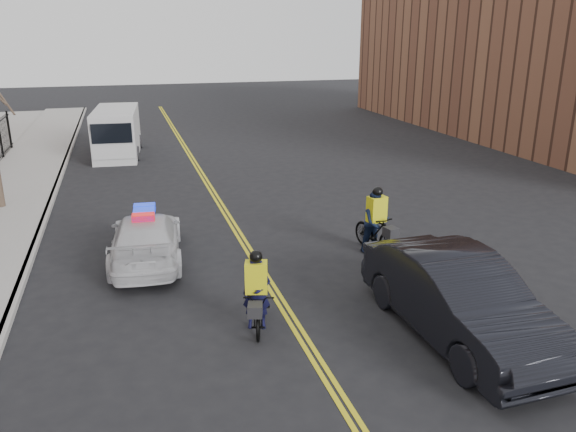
{
  "coord_description": "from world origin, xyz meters",
  "views": [
    {
      "loc": [
        -3.22,
        -11.2,
        6.07
      ],
      "look_at": [
        0.89,
        2.68,
        1.3
      ],
      "focal_mm": 35.0,
      "sensor_mm": 36.0,
      "label": 1
    }
  ],
  "objects_px": {
    "police_cruiser": "(146,238)",
    "dark_sedan": "(458,298)",
    "cargo_van": "(117,133)",
    "cyclist_far": "(376,226)",
    "cyclist_near": "(257,301)"
  },
  "relations": [
    {
      "from": "dark_sedan",
      "to": "cargo_van",
      "type": "height_order",
      "value": "cargo_van"
    },
    {
      "from": "dark_sedan",
      "to": "cargo_van",
      "type": "bearing_deg",
      "value": 105.85
    },
    {
      "from": "dark_sedan",
      "to": "cargo_van",
      "type": "distance_m",
      "value": 21.8
    },
    {
      "from": "police_cruiser",
      "to": "cyclist_near",
      "type": "bearing_deg",
      "value": 119.75
    },
    {
      "from": "police_cruiser",
      "to": "cyclist_near",
      "type": "xyz_separation_m",
      "value": [
        2.06,
        -4.45,
        -0.06
      ]
    },
    {
      "from": "police_cruiser",
      "to": "cyclist_far",
      "type": "xyz_separation_m",
      "value": [
        6.36,
        -1.14,
        0.09
      ]
    },
    {
      "from": "police_cruiser",
      "to": "dark_sedan",
      "type": "height_order",
      "value": "dark_sedan"
    },
    {
      "from": "cyclist_far",
      "to": "cyclist_near",
      "type": "bearing_deg",
      "value": -154.11
    },
    {
      "from": "dark_sedan",
      "to": "cyclist_far",
      "type": "height_order",
      "value": "cyclist_far"
    },
    {
      "from": "police_cruiser",
      "to": "cyclist_near",
      "type": "height_order",
      "value": "cyclist_near"
    },
    {
      "from": "cyclist_near",
      "to": "cargo_van",
      "type": "bearing_deg",
      "value": 114.33
    },
    {
      "from": "cargo_van",
      "to": "cyclist_far",
      "type": "distance_m",
      "value": 17.41
    },
    {
      "from": "police_cruiser",
      "to": "cyclist_near",
      "type": "relative_size",
      "value": 2.49
    },
    {
      "from": "police_cruiser",
      "to": "cargo_van",
      "type": "height_order",
      "value": "cargo_van"
    },
    {
      "from": "police_cruiser",
      "to": "cyclist_far",
      "type": "distance_m",
      "value": 6.46
    }
  ]
}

